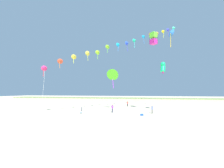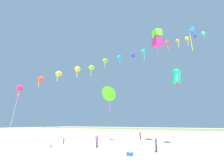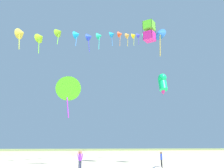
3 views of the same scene
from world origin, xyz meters
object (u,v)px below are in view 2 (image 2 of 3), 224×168
Objects in this scene: large_kite_mid_trail at (110,93)px; beach_cooler at (130,153)px; large_kite_high_solo at (190,32)px; large_kite_low_lead at (157,38)px; person_far_left at (97,140)px; person_mid_center at (64,137)px; beach_ball at (51,146)px; large_kite_outer_drift at (177,77)px; person_near_right at (140,135)px; person_near_left at (156,144)px.

beach_cooler is (6.83, -7.80, -8.17)m from large_kite_mid_trail.
large_kite_high_solo reaches higher than beach_cooler.
large_kite_low_lead is at bearing -125.70° from large_kite_high_solo.
large_kite_mid_trail is at bearing 100.76° from person_far_left.
person_mid_center is 1.03× the size of person_far_left.
beach_cooler is at bearing -48.79° from large_kite_mid_trail.
large_kite_low_lead is 11.97m from large_kite_mid_trail.
beach_ball is (-11.34, -0.14, -0.03)m from beach_cooler.
person_mid_center is at bearing -144.28° from large_kite_mid_trail.
large_kite_mid_trail is (-0.97, 5.10, 7.45)m from person_far_left.
large_kite_low_lead is 0.54× the size of large_kite_high_solo.
beach_ball is at bearing -179.30° from beach_cooler.
person_far_left is 9.08m from large_kite_mid_trail.
person_mid_center is 6.99m from person_far_left.
large_kite_outer_drift is (1.96, 1.10, -6.20)m from large_kite_low_lead.
person_near_right is 4.22× the size of beach_ball.
person_near_left is 0.99× the size of person_near_right.
large_kite_outer_drift is at bearing 29.31° from large_kite_low_lead.
person_far_left is 17.26m from large_kite_low_lead.
beach_cooler is at bearing -74.87° from person_near_right.
large_kite_high_solo reaches higher than large_kite_outer_drift.
person_near_right is 0.61× the size of large_kite_low_lead.
person_near_right is at bearing 83.14° from person_far_left.
large_kite_outer_drift reaches higher than person_near_left.
large_kite_mid_trail is at bearing 169.07° from large_kite_low_lead.
beach_ball is (-13.24, -3.28, -0.70)m from person_near_left.
large_kite_high_solo is (12.88, 9.57, 18.05)m from person_far_left.
person_near_left is at bearing -28.13° from large_kite_mid_trail.
person_near_left is at bearing 3.19° from person_far_left.
person_far_left reaches higher than beach_ball.
person_mid_center is at bearing 164.72° from beach_cooler.
person_mid_center is 0.63× the size of large_kite_outer_drift.
large_kite_high_solo is (19.83, 8.78, 18.02)m from person_mid_center.
person_near_right is at bearing 105.13° from beach_cooler.
beach_ball is at bearing -113.84° from person_near_right.
large_kite_low_lead is at bearing 21.48° from person_far_left.
person_near_right is (-6.18, 12.70, 0.01)m from person_near_left.
person_near_left is 15.07m from large_kite_low_lead.
person_near_left is 9.80m from large_kite_outer_drift.
large_kite_mid_trail is 1.03× the size of large_kite_high_solo.
person_far_left is 14.10m from large_kite_outer_drift.
large_kite_outer_drift is 12.48m from beach_cooler.
large_kite_mid_trail reaches higher than beach_ball.
large_kite_outer_drift reaches higher than beach_ball.
beach_cooler is at bearing -119.75° from large_kite_high_solo.
beach_ball is (-18.36, -12.41, -18.80)m from large_kite_high_solo.
beach_ball is at bearing -156.10° from large_kite_low_lead.
large_kite_mid_trail is at bearing 131.21° from beach_cooler.
large_kite_low_lead is 6.96× the size of beach_ball.
person_near_left is at bearing 58.91° from beach_cooler.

